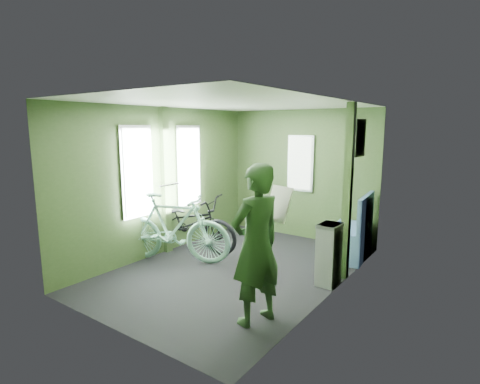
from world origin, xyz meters
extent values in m
plane|color=black|center=(0.00, 0.00, 0.00)|extent=(4.00, 4.00, 0.00)
cube|color=silver|center=(0.00, 0.00, 2.30)|extent=(2.80, 4.00, 0.02)
cube|color=#344B23|center=(0.00, 2.00, 1.15)|extent=(2.80, 0.02, 2.30)
cube|color=#344B23|center=(0.00, -2.00, 1.15)|extent=(2.80, 0.02, 2.30)
cube|color=#344B23|center=(-1.40, 0.00, 1.15)|extent=(0.02, 4.00, 2.30)
cube|color=#344B23|center=(1.40, 0.00, 1.15)|extent=(0.02, 4.00, 2.30)
cube|color=#344B23|center=(-1.36, 0.00, 1.15)|extent=(0.08, 0.12, 2.30)
cube|color=silver|center=(-1.35, -0.55, 1.35)|extent=(0.02, 0.56, 1.34)
cube|color=silver|center=(-1.35, 0.55, 1.35)|extent=(0.02, 0.56, 1.34)
cube|color=white|center=(-1.34, -0.55, 1.88)|extent=(0.00, 0.12, 0.12)
cube|color=white|center=(-1.34, 0.55, 1.88)|extent=(0.00, 0.12, 0.12)
cylinder|color=silver|center=(-1.29, 0.00, 1.10)|extent=(0.03, 0.40, 0.03)
cube|color=#344B23|center=(1.35, 0.60, 1.15)|extent=(0.10, 0.10, 2.30)
cube|color=white|center=(1.38, 0.90, 1.85)|extent=(0.02, 0.40, 0.50)
cube|color=silver|center=(0.00, 1.96, 1.35)|extent=(0.50, 0.02, 1.00)
imported|color=black|center=(-1.12, 0.24, 0.00)|extent=(1.83, 0.94, 0.97)
imported|color=#83C4AA|center=(-0.93, -0.29, 0.00)|extent=(1.85, 1.19, 1.09)
imported|color=#2B4727|center=(1.01, -1.05, 0.83)|extent=(0.56, 0.69, 1.65)
cube|color=silver|center=(1.10, -0.77, 1.21)|extent=(0.32, 0.22, 0.36)
cube|color=gray|center=(1.26, 0.27, 0.40)|extent=(0.23, 0.33, 0.80)
cube|color=#314967|center=(1.12, 1.45, 0.24)|extent=(0.62, 0.99, 0.47)
cube|color=#314967|center=(1.35, 1.45, 0.73)|extent=(0.16, 0.94, 0.52)
camera|label=1|loc=(2.96, -4.09, 1.99)|focal=28.00mm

